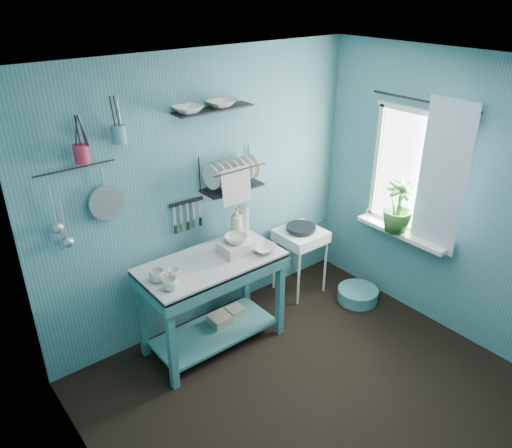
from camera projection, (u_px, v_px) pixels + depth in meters
floor at (318, 399)px, 3.93m from camera, size 3.20×3.20×0.00m
ceiling at (343, 73)px, 2.82m from camera, size 3.20×3.20×0.00m
wall_back at (206, 195)px, 4.43m from camera, size 3.20×0.00×3.20m
wall_left at (104, 366)px, 2.48m from camera, size 0.00×3.00×3.00m
wall_right at (459, 203)px, 4.27m from camera, size 0.00×3.00×3.00m
work_counter at (213, 303)px, 4.36m from camera, size 1.25×0.68×0.86m
mug_left at (170, 284)px, 3.76m from camera, size 0.12×0.12×0.10m
mug_mid at (174, 274)px, 3.89m from camera, size 0.14×0.14×0.09m
mug_right at (157, 276)px, 3.86m from camera, size 0.17×0.17×0.10m
wash_tub at (236, 247)px, 4.27m from camera, size 0.28×0.22×0.10m
tub_bowl at (236, 239)px, 4.23m from camera, size 0.20×0.19×0.06m
soap_bottle at (237, 223)px, 4.47m from camera, size 0.11×0.12×0.30m
water_bottle at (244, 220)px, 4.55m from camera, size 0.09×0.09×0.28m
counter_bowl at (264, 248)px, 4.30m from camera, size 0.22×0.22×0.05m
hotplate_stand at (300, 261)px, 5.17m from camera, size 0.51×0.51×0.70m
frying_pan at (301, 228)px, 5.00m from camera, size 0.30×0.30×0.03m
knife_strip at (186, 202)px, 4.28m from camera, size 0.32×0.04×0.03m
dish_rack at (232, 172)px, 4.35m from camera, size 0.58×0.31×0.32m
upper_shelf at (214, 109)px, 4.04m from camera, size 0.70×0.19×0.01m
shelf_bowl_left at (188, 105)px, 3.87m from camera, size 0.24×0.24×0.05m
shelf_bowl_right at (221, 100)px, 4.05m from camera, size 0.22×0.22×0.05m
utensil_cup_magenta at (82, 154)px, 3.50m from camera, size 0.11×0.11×0.13m
utensil_cup_teal at (119, 134)px, 3.62m from camera, size 0.11×0.11×0.13m
colander at (107, 202)px, 3.78m from camera, size 0.28×0.03×0.28m
ladle_outer at (52, 205)px, 3.54m from camera, size 0.01×0.01×0.30m
ladle_inner at (63, 220)px, 3.63m from camera, size 0.01×0.01×0.30m
hook_rail at (75, 168)px, 3.56m from camera, size 0.60×0.01×0.01m
window_glass at (416, 173)px, 4.51m from camera, size 0.00×1.10×1.10m
windowsill at (402, 233)px, 4.73m from camera, size 0.16×0.95×0.04m
curtain at (442, 178)px, 4.24m from camera, size 0.00×1.35×1.35m
curtain_rod at (424, 101)px, 4.20m from camera, size 0.02×1.05×0.02m
potted_plant at (398, 206)px, 4.62m from camera, size 0.37×0.37×0.50m
storage_tin_large at (220, 326)px, 4.59m from camera, size 0.18×0.18×0.22m
storage_tin_small at (236, 317)px, 4.73m from camera, size 0.15×0.15×0.20m
floor_basin at (358, 295)px, 5.11m from camera, size 0.41×0.41×0.13m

